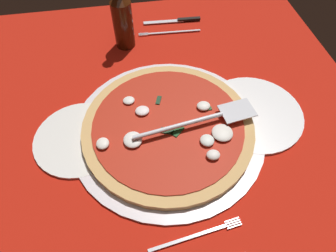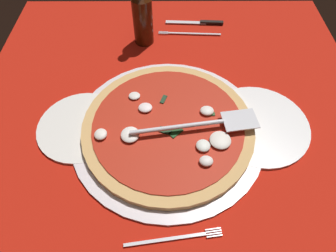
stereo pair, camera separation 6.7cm
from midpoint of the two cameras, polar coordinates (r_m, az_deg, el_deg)
The scene contains 9 objects.
ground_plane at distance 72.56cm, azimuth 3.36°, elevation 2.36°, with size 100.73×100.73×0.80cm, color #B61A0D.
checker_pattern at distance 72.21cm, azimuth 3.37°, elevation 2.59°, with size 100.73×100.73×0.10cm.
pizza_pan at distance 68.22cm, azimuth 2.81°, elevation -0.93°, with size 45.20×45.20×0.94cm, color silver.
dinner_plate_left at distance 73.31cm, azimuth 19.81°, elevation 0.07°, with size 24.19×24.19×1.00cm, color white.
dinner_plate_right at distance 70.80cm, azimuth -14.07°, elevation -0.26°, with size 20.80×20.80×1.00cm, color white.
pizza at distance 66.99cm, azimuth 2.90°, elevation -0.27°, with size 39.82×39.82×3.24cm.
pizza_server at distance 64.90cm, azimuth 9.60°, elevation 0.16°, with size 28.89×7.60×1.00cm.
place_setting_near at distance 97.76cm, azimuth 7.36°, elevation 18.39°, with size 20.82×13.83×1.40cm.
beer_bottle at distance 87.01cm, azimuth -2.73°, elevation 21.00°, with size 5.75×5.75×23.54cm.
Camera 2 is at (1.07, 45.84, 55.92)cm, focal length 30.93 mm.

